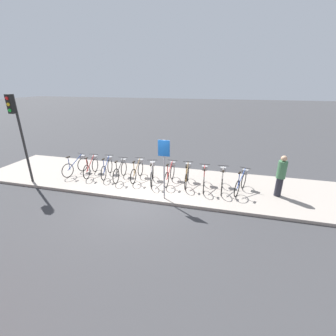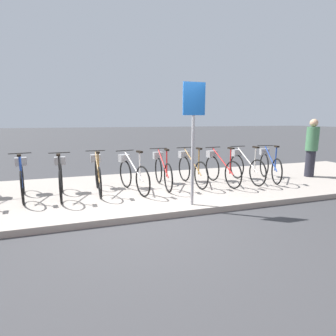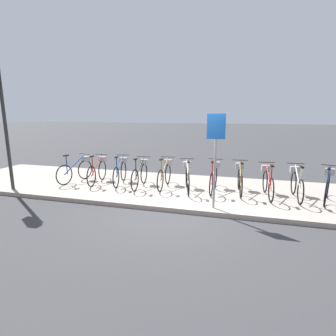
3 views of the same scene
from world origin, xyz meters
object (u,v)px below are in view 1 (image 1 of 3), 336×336
(parked_bicycle_7, at_px, (187,175))
(sign_post, at_px, (164,160))
(parked_bicycle_3, at_px, (121,170))
(traffic_light, at_px, (17,122))
(parked_bicycle_5, at_px, (152,173))
(parked_bicycle_4, at_px, (138,170))
(parked_bicycle_8, at_px, (204,178))
(parked_bicycle_6, at_px, (170,173))
(parked_bicycle_0, at_px, (77,165))
(pedestrian, at_px, (281,175))
(parked_bicycle_10, at_px, (241,182))
(parked_bicycle_2, at_px, (107,167))
(parked_bicycle_1, at_px, (92,166))
(parked_bicycle_9, at_px, (222,179))

(parked_bicycle_7, relative_size, sign_post, 0.69)
(parked_bicycle_3, relative_size, traffic_light, 0.42)
(parked_bicycle_5, xyz_separation_m, traffic_light, (-5.39, -1.44, 2.31))
(parked_bicycle_4, distance_m, parked_bicycle_5, 0.79)
(parked_bicycle_4, distance_m, parked_bicycle_8, 3.13)
(parked_bicycle_3, bearing_deg, parked_bicycle_6, 4.12)
(parked_bicycle_0, distance_m, traffic_light, 3.10)
(parked_bicycle_7, height_order, pedestrian, pedestrian)
(sign_post, bearing_deg, parked_bicycle_6, 95.46)
(parked_bicycle_7, xyz_separation_m, parked_bicycle_10, (2.31, -0.18, 0.00))
(parked_bicycle_2, distance_m, parked_bicycle_4, 1.58)
(parked_bicycle_8, height_order, sign_post, sign_post)
(parked_bicycle_3, xyz_separation_m, parked_bicycle_10, (5.45, -0.01, 0.00))
(parked_bicycle_1, distance_m, parked_bicycle_6, 3.98)
(parked_bicycle_2, bearing_deg, parked_bicycle_7, 0.04)
(parked_bicycle_2, relative_size, parked_bicycle_8, 0.99)
(parked_bicycle_2, height_order, traffic_light, traffic_light)
(parked_bicycle_4, bearing_deg, traffic_light, -160.65)
(parked_bicycle_4, bearing_deg, parked_bicycle_7, 0.20)
(parked_bicycle_4, relative_size, traffic_light, 0.42)
(parked_bicycle_0, relative_size, parked_bicycle_7, 0.98)
(parked_bicycle_1, height_order, parked_bicycle_3, same)
(parked_bicycle_6, bearing_deg, traffic_light, -165.25)
(parked_bicycle_1, height_order, parked_bicycle_5, same)
(parked_bicycle_1, bearing_deg, parked_bicycle_9, -0.75)
(parked_bicycle_10, distance_m, sign_post, 3.46)
(parked_bicycle_1, relative_size, parked_bicycle_8, 1.00)
(parked_bicycle_5, bearing_deg, parked_bicycle_8, 0.39)
(parked_bicycle_3, distance_m, parked_bicycle_10, 5.45)
(parked_bicycle_3, distance_m, parked_bicycle_8, 3.91)
(parked_bicycle_7, relative_size, parked_bicycle_8, 1.00)
(parked_bicycle_4, height_order, sign_post, sign_post)
(parked_bicycle_5, bearing_deg, parked_bicycle_2, 175.45)
(parked_bicycle_2, xyz_separation_m, traffic_light, (-3.04, -1.63, 2.31))
(parked_bicycle_6, relative_size, parked_bicycle_10, 1.05)
(parked_bicycle_8, bearing_deg, sign_post, -134.73)
(parked_bicycle_4, relative_size, parked_bicycle_6, 1.00)
(parked_bicycle_10, bearing_deg, parked_bicycle_8, 179.70)
(parked_bicycle_2, bearing_deg, parked_bicycle_4, -0.19)
(parked_bicycle_0, height_order, parked_bicycle_5, same)
(parked_bicycle_3, height_order, sign_post, sign_post)
(parked_bicycle_1, height_order, sign_post, sign_post)
(parked_bicycle_5, relative_size, pedestrian, 0.94)
(parked_bicycle_8, height_order, traffic_light, traffic_light)
(parked_bicycle_2, relative_size, parked_bicycle_6, 0.99)
(parked_bicycle_10, bearing_deg, parked_bicycle_5, -179.88)
(parked_bicycle_0, xyz_separation_m, parked_bicycle_4, (3.19, 0.13, 0.00))
(parked_bicycle_3, height_order, parked_bicycle_5, same)
(parked_bicycle_1, xyz_separation_m, parked_bicycle_7, (4.75, 0.07, 0.00))
(sign_post, bearing_deg, parked_bicycle_2, 154.44)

